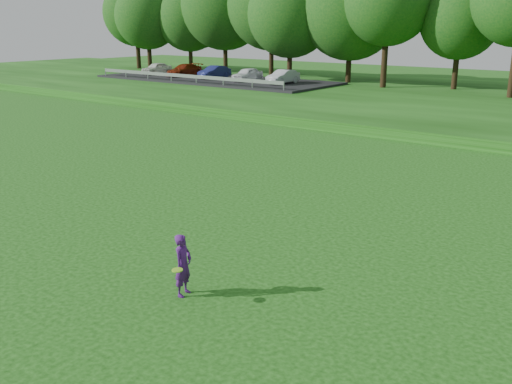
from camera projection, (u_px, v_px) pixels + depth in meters
The scene contains 5 objects.
ground at pixel (80, 244), 15.87m from camera, with size 140.00×140.00×0.00m, color #133D0B.
berm at pixel (470, 103), 41.70m from camera, with size 130.00×30.00×0.60m, color #133D0B.
walking_path at pixel (388, 135), 31.11m from camera, with size 130.00×1.60×0.04m, color gray.
parking_lot at pixel (212, 76), 54.63m from camera, with size 24.00×9.00×1.38m.
woman at pixel (183, 265), 12.71m from camera, with size 0.56×0.80×1.45m.
Camera 1 is at (12.88, -8.79, 5.91)m, focal length 40.00 mm.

